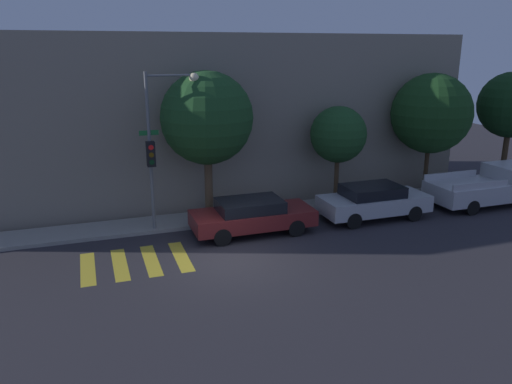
{
  "coord_description": "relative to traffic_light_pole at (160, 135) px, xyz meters",
  "views": [
    {
      "loc": [
        -4.17,
        -14.62,
        6.72
      ],
      "look_at": [
        1.61,
        2.1,
        1.6
      ],
      "focal_mm": 35.0,
      "sensor_mm": 36.0,
      "label": 1
    }
  ],
  "objects": [
    {
      "name": "traffic_light_pole",
      "position": [
        0.0,
        0.0,
        0.0
      ],
      "size": [
        2.25,
        0.56,
        5.94
      ],
      "color": "slate",
      "rests_on": "ground"
    },
    {
      "name": "sedan_near_corner",
      "position": [
        3.06,
        -1.27,
        -3.0
      ],
      "size": [
        4.57,
        1.85,
        1.32
      ],
      "color": "maroon",
      "rests_on": "ground"
    },
    {
      "name": "tree_near_corner",
      "position": [
        1.92,
        0.76,
        0.41
      ],
      "size": [
        3.6,
        3.6,
        5.93
      ],
      "color": "brown",
      "rests_on": "ground"
    },
    {
      "name": "tree_far_end",
      "position": [
        12.3,
        0.76,
        0.17
      ],
      "size": [
        3.6,
        3.6,
        5.68
      ],
      "color": "#42301E",
      "rests_on": "ground"
    },
    {
      "name": "pickup_truck",
      "position": [
        14.53,
        -1.27,
        -2.84
      ],
      "size": [
        5.62,
        2.13,
        1.7
      ],
      "color": "#BCBCC1",
      "rests_on": "ground"
    },
    {
      "name": "sedan_middle",
      "position": [
        8.27,
        -1.27,
        -2.96
      ],
      "size": [
        4.45,
        1.84,
        1.4
      ],
      "color": "#B7BABF",
      "rests_on": "ground"
    },
    {
      "name": "sidewalk",
      "position": [
        1.61,
        0.7,
        -3.64
      ],
      "size": [
        26.0,
        1.74,
        0.14
      ],
      "primitive_type": "cube",
      "color": "gray",
      "rests_on": "ground"
    },
    {
      "name": "building_row",
      "position": [
        1.61,
        4.97,
        -0.05
      ],
      "size": [
        26.0,
        6.0,
        7.32
      ],
      "primitive_type": "cube",
      "color": "gray",
      "rests_on": "ground"
    },
    {
      "name": "tree_midblock",
      "position": [
        7.63,
        0.76,
        -0.54
      ],
      "size": [
        2.41,
        2.41,
        4.38
      ],
      "color": "#4C3823",
      "rests_on": "ground"
    },
    {
      "name": "tree_behind_truck",
      "position": [
        16.88,
        0.76,
        0.38
      ],
      "size": [
        3.14,
        3.14,
        5.67
      ],
      "color": "#4C3823",
      "rests_on": "ground"
    },
    {
      "name": "ground_plane",
      "position": [
        1.61,
        -3.37,
        -3.71
      ],
      "size": [
        60.0,
        60.0,
        0.0
      ],
      "primitive_type": "plane",
      "color": "#2D2B30"
    },
    {
      "name": "crosswalk",
      "position": [
        -1.38,
        -2.57,
        -3.71
      ],
      "size": [
        3.42,
        2.6,
        0.0
      ],
      "color": "gold",
      "rests_on": "ground"
    }
  ]
}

